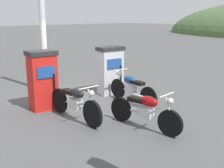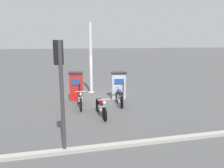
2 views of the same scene
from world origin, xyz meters
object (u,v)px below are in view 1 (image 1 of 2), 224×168
(motorcycle_far_pump, at_px, (131,87))
(canopy_support_pole, at_px, (43,28))
(fuel_pump_near, at_px, (43,80))
(motorcycle_near_pump, at_px, (75,102))
(fuel_pump_far, at_px, (110,70))
(motorcycle_extra, at_px, (145,110))

(motorcycle_far_pump, xyz_separation_m, canopy_support_pole, (-2.89, -1.31, 1.68))
(motorcycle_far_pump, bearing_deg, fuel_pump_near, -117.69)
(fuel_pump_near, relative_size, canopy_support_pole, 0.37)
(motorcycle_near_pump, bearing_deg, fuel_pump_near, -171.72)
(fuel_pump_near, height_order, motorcycle_far_pump, fuel_pump_near)
(fuel_pump_far, height_order, canopy_support_pole, canopy_support_pole)
(fuel_pump_far, xyz_separation_m, motorcycle_far_pump, (1.20, -0.19, -0.32))
(motorcycle_extra, bearing_deg, motorcycle_near_pump, -149.23)
(fuel_pump_far, relative_size, motorcycle_far_pump, 0.81)
(fuel_pump_near, bearing_deg, motorcycle_far_pump, 62.31)
(fuel_pump_near, distance_m, motorcycle_extra, 3.08)
(fuel_pump_near, relative_size, fuel_pump_far, 1.04)
(motorcycle_near_pump, bearing_deg, fuel_pump_far, 120.14)
(canopy_support_pole, bearing_deg, motorcycle_far_pump, 24.41)
(motorcycle_near_pump, height_order, motorcycle_extra, motorcycle_near_pump)
(motorcycle_near_pump, height_order, canopy_support_pole, canopy_support_pole)
(motorcycle_near_pump, xyz_separation_m, motorcycle_extra, (1.53, 0.91, -0.02))
(motorcycle_far_pump, bearing_deg, motorcycle_near_pump, -86.58)
(motorcycle_extra, bearing_deg, fuel_pump_far, 154.45)
(fuel_pump_far, bearing_deg, motorcycle_near_pump, -59.86)
(fuel_pump_near, bearing_deg, canopy_support_pole, 150.26)
(motorcycle_extra, bearing_deg, fuel_pump_near, -158.84)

